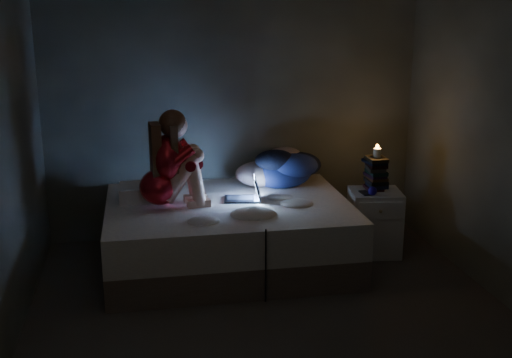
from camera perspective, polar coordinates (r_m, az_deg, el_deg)
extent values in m
cube|color=#413B37|center=(4.83, 1.60, -12.49)|extent=(3.60, 3.80, 0.02)
cube|color=#363A30|center=(6.22, -1.98, 6.62)|extent=(3.60, 0.02, 2.60)
cube|color=#363A30|center=(2.61, 10.58, -6.15)|extent=(3.60, 0.02, 2.60)
cube|color=white|center=(5.72, -9.76, -1.15)|extent=(0.46, 0.33, 0.13)
cube|color=white|center=(6.00, 10.48, -3.81)|extent=(0.50, 0.46, 0.60)
cylinder|color=beige|center=(5.89, 10.70, 2.10)|extent=(0.07, 0.07, 0.08)
cube|color=black|center=(5.81, 9.81, -1.28)|extent=(0.10, 0.15, 0.01)
sphere|color=navy|center=(5.77, 10.50, -1.07)|extent=(0.08, 0.08, 0.08)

